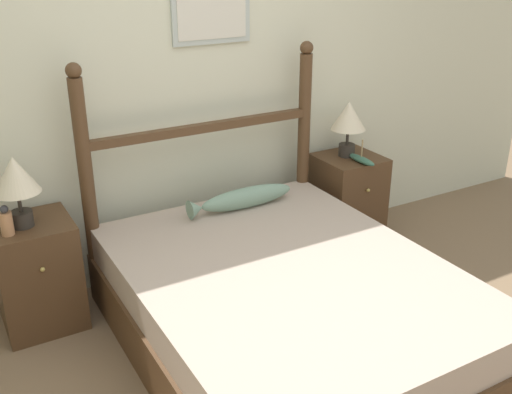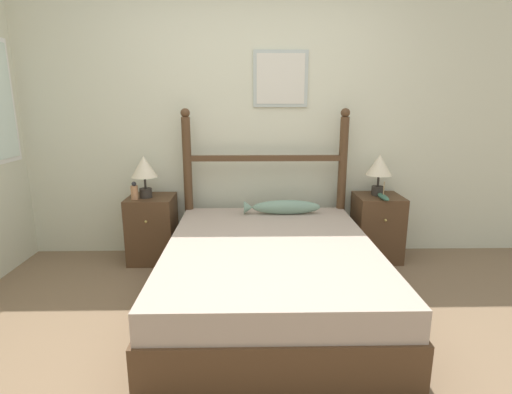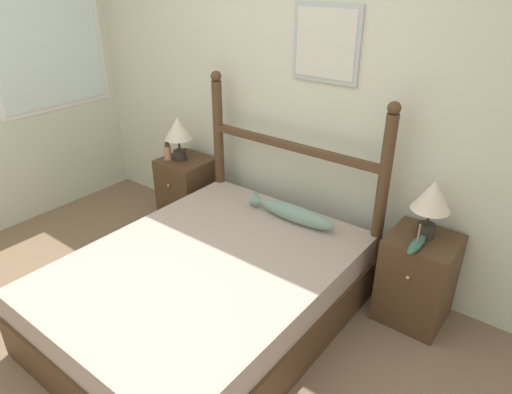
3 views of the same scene
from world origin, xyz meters
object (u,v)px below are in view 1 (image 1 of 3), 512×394
table_lamp_left (15,179)px  bottle (6,222)px  nightstand_right (347,198)px  table_lamp_right (349,119)px  model_boat (361,159)px  fish_pillow (242,199)px  nightstand_left (38,274)px  bed (287,309)px

table_lamp_left → bottle: (-0.08, -0.06, -0.19)m
nightstand_right → table_lamp_right: bearing=111.9°
model_boat → fish_pillow: model_boat is taller
bottle → nightstand_left: bearing=37.9°
bed → nightstand_right: (1.05, 0.87, 0.07)m
nightstand_left → bottle: 0.40m
bed → nightstand_left: 1.36m
table_lamp_right → model_boat: (0.00, -0.16, -0.24)m
bed → table_lamp_right: size_ratio=5.18×
nightstand_right → model_boat: model_boat is taller
bed → nightstand_left: size_ratio=3.20×
bottle → model_boat: bottle is taller
table_lamp_right → fish_pillow: (-0.89, -0.15, -0.33)m
nightstand_right → bottle: bottle is taller
fish_pillow → table_lamp_right: bearing=9.4°
bottle → model_boat: bearing=-1.0°
nightstand_right → model_boat: size_ratio=2.36×
model_boat → fish_pillow: 0.90m
table_lamp_left → bed: bearing=-37.8°
table_lamp_right → bed: bearing=-139.4°
table_lamp_left → table_lamp_right: 2.12m
bed → fish_pillow: fish_pillow is taller
bed → nightstand_right: 1.36m
nightstand_right → bed: bearing=-140.5°
table_lamp_left → table_lamp_right: size_ratio=1.00×
nightstand_left → fish_pillow: 1.22m
bottle → table_lamp_left: bearing=38.0°
table_lamp_right → nightstand_right: bearing=-68.1°
bottle → bed: bearing=-33.6°
nightstand_left → nightstand_right: size_ratio=1.00×
table_lamp_right → model_boat: table_lamp_right is taller
nightstand_right → fish_pillow: size_ratio=0.90×
nightstand_right → table_lamp_right: table_lamp_right is taller
nightstand_left → table_lamp_right: table_lamp_right is taller
fish_pillow → table_lamp_left: bearing=175.6°
table_lamp_left → bottle: 0.22m
bed → table_lamp_left: 1.51m
bed → nightstand_left: nightstand_left is taller
bottle → model_boat: (2.21, -0.04, -0.05)m
table_lamp_right → fish_pillow: bearing=-170.6°
bed → model_boat: model_boat is taller
nightstand_left → table_lamp_left: table_lamp_left is taller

